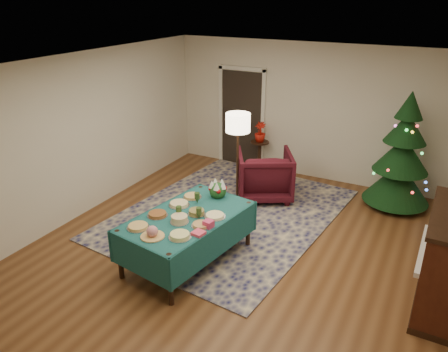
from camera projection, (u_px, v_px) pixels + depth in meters
The scene contains 25 objects.
room_shell at pixel (237, 174), 5.76m from camera, with size 7.00×7.00×7.00m.
doorway at pixel (241, 116), 9.38m from camera, with size 1.08×0.04×2.16m.
rug at pixel (229, 213), 7.58m from camera, with size 3.20×4.20×0.02m, color #121345.
buffet_table at pixel (187, 225), 6.05m from camera, with size 1.38×2.02×0.73m.
platter_0 at pixel (138, 227), 5.67m from camera, with size 0.30×0.30×0.05m.
platter_1 at pixel (152, 233), 5.44m from camera, with size 0.31×0.31×0.16m.
platter_2 at pixel (180, 236), 5.45m from camera, with size 0.29×0.29×0.06m.
platter_3 at pixel (157, 214), 5.97m from camera, with size 0.29×0.29×0.05m.
platter_4 at pixel (179, 219), 5.80m from camera, with size 0.26×0.26×0.10m.
platter_5 at pixel (201, 225), 5.72m from camera, with size 0.26×0.26×0.04m.
platter_6 at pixel (179, 204), 6.26m from camera, with size 0.30×0.30×0.05m.
platter_7 at pixel (197, 212), 6.01m from camera, with size 0.25×0.25×0.07m.
platter_8 at pixel (215, 216), 5.95m from camera, with size 0.29×0.29×0.04m.
platter_9 at pixel (192, 196), 6.51m from camera, with size 0.28×0.28×0.04m.
goblet_0 at pixel (197, 198), 6.30m from camera, with size 0.08×0.08×0.17m.
goblet_1 at pixel (199, 213), 5.87m from camera, with size 0.08×0.08×0.17m.
goblet_2 at pixel (179, 212), 5.91m from camera, with size 0.08×0.08×0.17m.
napkin_stack at pixel (198, 233), 5.52m from camera, with size 0.15×0.15×0.04m, color #EE4260.
gift_box at pixel (208, 224), 5.68m from camera, with size 0.12×0.12×0.10m, color #D43B67.
centerpiece at pixel (218, 189), 6.49m from camera, with size 0.26×0.26×0.30m.
armchair at pixel (264, 173), 8.01m from camera, with size 0.97×0.90×0.99m, color #3F0D17.
floor_lamp at pixel (238, 129), 7.29m from camera, with size 0.42×0.42×1.71m.
side_table at pixel (259, 157), 9.20m from camera, with size 0.38×0.38×0.69m.
potted_plant at pixel (260, 136), 9.02m from camera, with size 0.23×0.41×0.23m, color #AE170C.
christmas_tree at pixel (402, 157), 7.53m from camera, with size 1.22×1.22×2.08m.
Camera 1 is at (2.30, -4.78, 3.58)m, focal length 35.00 mm.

